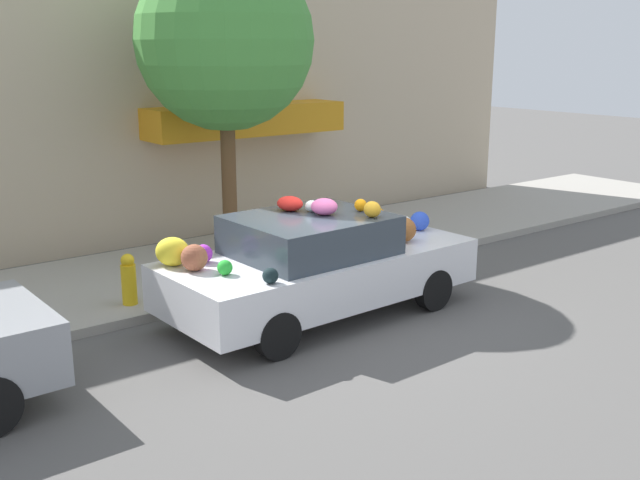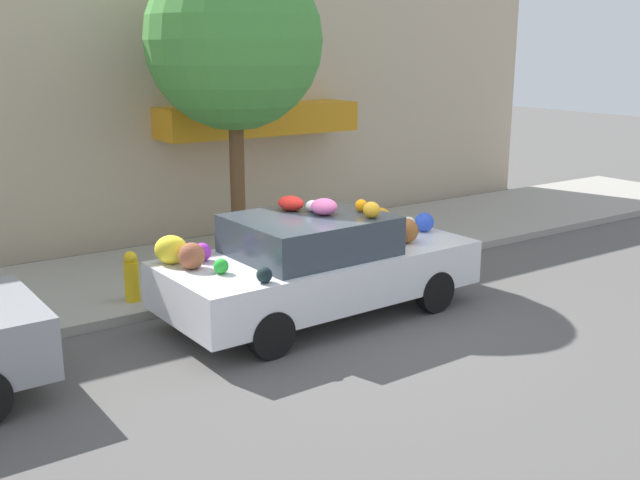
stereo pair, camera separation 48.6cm
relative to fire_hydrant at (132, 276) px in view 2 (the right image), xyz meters
name	(u,v)px [view 2 (the right image)]	position (x,y,z in m)	size (l,w,h in m)	color
ground_plane	(321,314)	(2.00, -1.60, -0.47)	(60.00, 60.00, 0.00)	#565451
sidewalk_curb	(227,263)	(2.00, 1.10, -0.41)	(24.00, 3.20, 0.13)	#9E998E
building_facade	(170,99)	(2.11, 3.31, 2.10)	(18.00, 1.20, 5.21)	#C6B293
street_tree	(234,41)	(2.33, 1.27, 3.09)	(2.79, 2.79, 4.85)	brown
fire_hydrant	(132,276)	(0.00, 0.00, 0.00)	(0.20, 0.20, 0.70)	gold
art_car	(318,262)	(1.97, -1.58, 0.25)	(4.28, 1.95, 1.59)	silver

